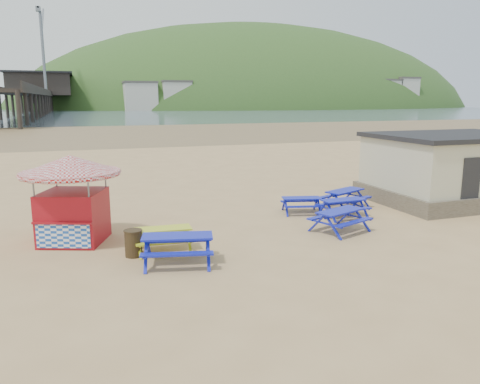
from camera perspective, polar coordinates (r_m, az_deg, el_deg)
name	(u,v)px	position (r m, az deg, el deg)	size (l,w,h in m)	color
ground	(252,225)	(17.90, 1.43, -4.04)	(400.00, 400.00, 0.00)	tan
wet_sand	(120,131)	(71.56, -14.44, 7.17)	(400.00, 400.00, 0.00)	olive
sea	(92,111)	(186.30, -17.63, 9.34)	(400.00, 400.00, 0.00)	#42535F
picnic_table_blue_b	(301,205)	(19.84, 7.49, -1.61)	(1.87, 1.65, 0.67)	#0423A6
picnic_table_blue_c	(345,199)	(21.09, 12.63, -0.83)	(2.37, 2.18, 0.80)	#0423A6
picnic_table_blue_d	(178,249)	(13.85, -7.61, -6.93)	(2.35, 2.06, 0.85)	#0423A6
picnic_table_blue_e	(340,221)	(17.33, 12.07, -3.45)	(2.31, 2.09, 0.79)	#0423A6
picnic_table_blue_f	(343,208)	(19.44, 12.45, -1.94)	(1.82, 1.48, 0.74)	#0423A6
picnic_table_yellow	(163,239)	(15.05, -9.34, -5.71)	(1.85, 1.53, 0.74)	yellow
ice_cream_kiosk	(72,188)	(16.40, -19.84, 0.49)	(4.24, 4.24, 2.94)	maroon
litter_bin	(133,243)	(14.70, -12.86, -6.07)	(0.57, 0.57, 0.83)	#362C15
amenity_block	(454,168)	(24.08, 24.63, 2.72)	(7.40, 5.40, 3.15)	#665B4C
pier	(40,97)	(194.74, -23.19, 10.64)	(24.00, 220.00, 39.29)	black
headland_town	(257,125)	(264.35, 2.10, 8.13)	(264.00, 144.00, 108.00)	#2D4C1E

